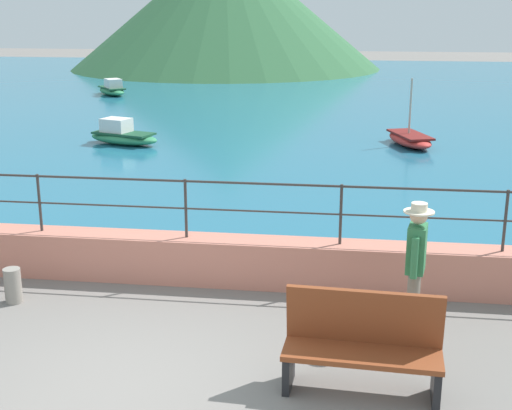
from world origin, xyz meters
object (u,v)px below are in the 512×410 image
(bench_far, at_px, (363,343))
(bollard, at_px, (13,286))
(boat_1, at_px, (410,139))
(person_walking, at_px, (416,262))
(boat_0, at_px, (112,89))
(boat_2, at_px, (122,135))

(bench_far, xyz_separation_m, bollard, (-4.87, 1.69, -0.31))
(bollard, bearing_deg, boat_1, 62.44)
(person_walking, xyz_separation_m, bollard, (-5.52, 0.24, -0.72))
(bench_far, bearing_deg, person_walking, 65.75)
(boat_0, distance_m, boat_1, 16.59)
(bench_far, bearing_deg, boat_1, 83.78)
(person_walking, relative_size, boat_1, 0.71)
(bench_far, height_order, bollard, bench_far)
(person_walking, height_order, boat_0, person_walking)
(boat_2, bearing_deg, boat_0, 110.46)
(bollard, distance_m, boat_0, 23.68)
(person_walking, bearing_deg, bollard, 177.48)
(bench_far, relative_size, boat_0, 0.73)
(boat_0, height_order, boat_2, same)
(bench_far, relative_size, boat_1, 0.70)
(boat_1, relative_size, boat_2, 1.00)
(boat_2, bearing_deg, person_walking, -56.52)
(person_walking, xyz_separation_m, boat_0, (-11.93, 23.04, -0.65))
(boat_2, bearing_deg, boat_1, 6.16)
(bench_far, bearing_deg, boat_2, 118.29)
(bollard, bearing_deg, boat_2, 100.66)
(bench_far, distance_m, bollard, 5.16)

